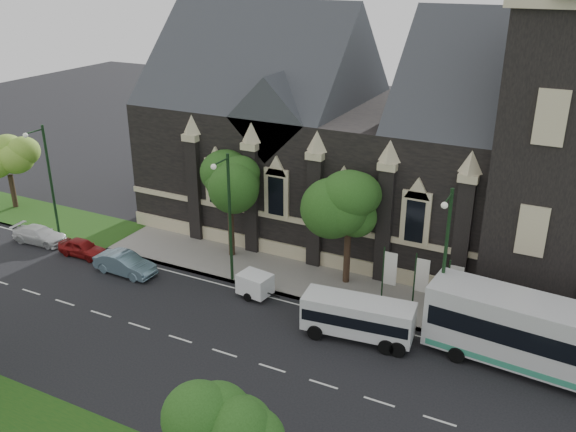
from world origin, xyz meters
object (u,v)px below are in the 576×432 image
Objects in this scene: banner_flag_left at (388,271)px; banner_flag_center at (419,278)px; tree_walk_right at (353,202)px; tree_walk_far at (10,158)px; street_lamp_mid at (228,212)px; car_far_white at (40,235)px; street_lamp_near at (444,256)px; street_lamp_far at (48,176)px; tree_park_east at (225,428)px; box_trailer at (255,284)px; shuttle_bus at (358,316)px; banner_flag_right at (453,286)px; car_far_red at (82,248)px; tree_walk_left at (233,182)px; tour_coach at (561,342)px; sedan at (125,264)px.

banner_flag_left is 1.00× the size of banner_flag_center.
tree_walk_far is (-31.04, -0.54, -1.20)m from tree_walk_right.
street_lamp_mid is at bearing -153.35° from tree_walk_right.
tree_walk_right reaches higher than car_far_white.
street_lamp_far is (-30.00, 0.00, 0.00)m from street_lamp_near.
tree_park_east is at bearing -124.77° from car_far_white.
car_far_white is (-18.87, -0.36, -0.26)m from box_trailer.
box_trailer is (-9.87, -2.80, -1.48)m from banner_flag_center.
banner_flag_right is at bearing 38.45° from shuttle_bus.
tree_walk_right is 8.10m from street_lamp_mid.
banner_flag_left is (-3.71, 1.91, -2.73)m from street_lamp_near.
street_lamp_near is at bearing -98.56° from banner_flag_right.
street_lamp_near is at bearing -28.06° from tree_walk_right.
box_trailer is at bearing -166.73° from banner_flag_right.
street_lamp_near is 3.74m from banner_flag_center.
tree_walk_right is 2.57× the size of box_trailer.
box_trailer is at bearing -94.02° from car_far_white.
tree_walk_right is at bearing 151.94° from street_lamp_near.
tree_walk_left is at bearing -64.05° from car_far_red.
street_lamp_mid is 2.96× the size of box_trailer.
box_trailer is at bearing -46.90° from tree_walk_left.
car_far_red is at bearing -172.85° from street_lamp_mid.
box_trailer is (-7.61, 1.45, -0.53)m from shuttle_bus.
box_trailer is at bearing 116.56° from tree_park_east.
tour_coach reaches higher than car_far_white.
street_lamp_near is 2.03× the size of car_far_white.
tour_coach is 4.56× the size of box_trailer.
street_lamp_mid is at bearing 167.38° from box_trailer.
car_far_red is at bearing -20.89° from tree_walk_far.
car_far_white is (-16.45, -1.25, -4.47)m from street_lamp_mid.
street_lamp_far is at bearing -165.74° from tree_walk_left.
banner_flag_left is at bearing -82.21° from car_far_red.
tour_coach is 18.16m from box_trailer.
tree_walk_far is at bearing 179.05° from box_trailer.
banner_flag_left reaches higher than sedan.
street_lamp_far is at bearing -176.40° from banner_flag_right.
banner_flag_left is 4.36m from shuttle_bus.
tree_walk_right is 0.87× the size of street_lamp_mid.
banner_flag_left is at bearing -75.71° from sedan.
street_lamp_far is at bearing -176.14° from banner_flag_center.
tree_walk_right is at bearing 150.90° from banner_flag_left.
tree_park_east is at bearing -81.58° from tree_walk_right.
street_lamp_mid is 20.76m from tour_coach.
street_lamp_near is at bearing 0.00° from street_lamp_far.
banner_flag_left is 10.66m from tour_coach.
street_lamp_far reaches higher than car_far_red.
box_trailer reaches higher than car_far_white.
car_far_red is (-32.38, -0.42, -1.52)m from tour_coach.
sedan is at bearing -100.01° from car_far_red.
street_lamp_near is 2.25× the size of banner_flag_center.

